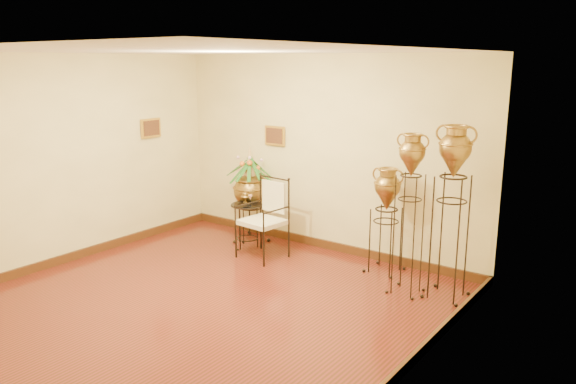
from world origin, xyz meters
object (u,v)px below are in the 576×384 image
Objects in this scene: amphora_tall at (409,213)px; planter_urn at (250,187)px; armchair at (262,219)px; amphora_mid at (451,212)px; side_table at (247,225)px.

amphora_tall reaches higher than planter_urn.
planter_urn is 0.88m from armchair.
amphora_tall is 0.47m from amphora_mid.
planter_urn is at bearing 174.47° from amphora_mid.
armchair is at bearing -24.89° from side_table.
amphora_tall reaches higher than armchair.
amphora_mid reaches higher than armchair.
amphora_mid is (0.43, 0.16, 0.05)m from amphora_tall.
planter_urn is at bearing 121.27° from side_table.
side_table is (-3.05, 0.00, -0.69)m from amphora_mid.
amphora_mid is at bearing 20.73° from amphora_tall.
amphora_tall is 0.94× the size of amphora_mid.
planter_urn reaches higher than side_table.
amphora_tall is at bearing 6.81° from armchair.
armchair is at bearing -178.69° from amphora_tall.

